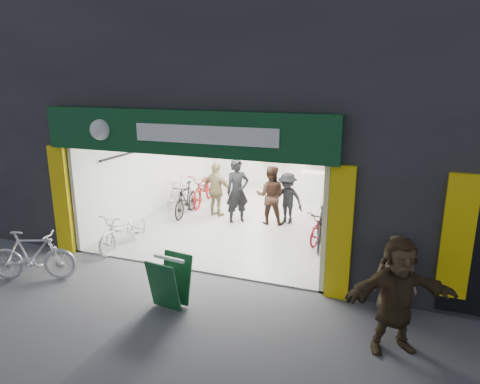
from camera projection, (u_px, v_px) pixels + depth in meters
The scene contains 17 objects.
ground at pixel (187, 270), 9.43m from camera, with size 60.00×60.00×0.00m, color #56565B.
building at pixel (289, 71), 12.52m from camera, with size 17.00×10.27×8.00m.
bike_left_front at pixel (124, 230), 10.57m from camera, with size 0.63×1.81×0.95m, color silver.
bike_left_midfront at pixel (186, 200), 13.02m from camera, with size 0.48×1.71×1.03m, color black.
bike_left_midback at pixel (204, 189), 14.18m from camera, with size 0.72×2.06×1.08m, color maroon.
bike_left_back at pixel (178, 192), 13.98m from camera, with size 0.47×1.65×0.99m, color #BABABF.
bike_right_front at pixel (321, 228), 10.60m from camera, with size 0.47×1.66×1.00m, color black.
bike_right_mid at pixel (324, 225), 11.02m from camera, with size 0.57×1.63×0.86m, color maroon.
bike_right_back at pixel (334, 192), 13.51m from camera, with size 0.56×2.00×1.20m, color #ACADB1.
parked_bike at pixel (33, 255), 8.88m from camera, with size 0.51×1.79×1.08m, color silver.
customer_a at pixel (237, 192), 12.28m from camera, with size 0.69×0.45×1.88m, color black.
customer_b at pixel (270, 196), 12.17m from camera, with size 0.84×0.65×1.72m, color #321F16.
customer_c at pixel (287, 199), 12.21m from camera, with size 0.98×0.57×1.52m, color black.
customer_d at pixel (217, 190), 12.83m from camera, with size 0.99×0.41×1.69m, color #897550.
pedestrian_near at pixel (395, 276), 7.52m from camera, with size 0.73×0.47×1.48m, color #7F6549.
pedestrian_far at pixel (397, 295), 6.46m from camera, with size 1.72×0.55×1.86m, color #3D2F1B.
sandwich_board at pixel (170, 281), 7.80m from camera, with size 0.69×0.71×0.96m.
Camera 1 is at (4.13, -7.70, 4.11)m, focal length 32.00 mm.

